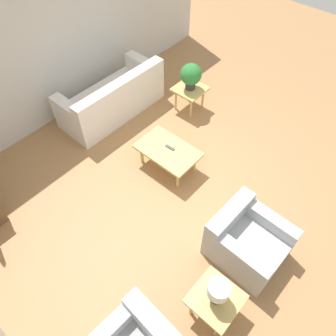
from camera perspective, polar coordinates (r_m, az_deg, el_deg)
The scene contains 10 objects.
ground_plane at distance 5.07m, azimuth 4.51°, elevation -4.30°, with size 14.00×14.00×0.00m, color #A87A4C.
wall_right at distance 5.96m, azimuth -19.86°, elevation 19.95°, with size 0.12×7.20×2.70m.
sofa at distance 6.19m, azimuth -9.49°, elevation 11.75°, with size 0.86×1.96×0.83m.
armchair at distance 4.42m, azimuth 13.45°, elevation -12.24°, with size 0.92×0.83×0.72m.
coffee_table at distance 5.11m, azimuth -0.03°, elevation 2.89°, with size 0.97×0.62×0.40m.
side_table_plant at distance 6.16m, azimuth 3.83°, elevation 13.19°, with size 0.53×0.53×0.47m.
side_table_lamp at distance 3.95m, azimuth 8.22°, elevation -21.82°, with size 0.53×0.53×0.47m.
potted_plant at distance 5.96m, azimuth 4.01°, elevation 15.84°, with size 0.38×0.38×0.48m.
table_lamp at distance 3.68m, azimuth 8.75°, elevation -20.46°, with size 0.24×0.24×0.35m.
remote_control at distance 5.09m, azimuth 0.34°, elevation 3.59°, with size 0.16×0.05×0.02m.
Camera 1 is at (-1.61, 2.44, 4.14)m, focal length 35.00 mm.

